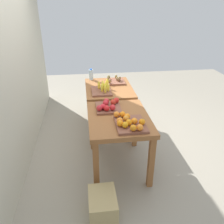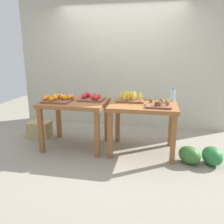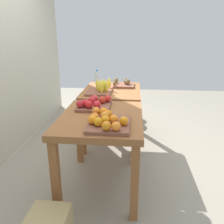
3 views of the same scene
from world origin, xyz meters
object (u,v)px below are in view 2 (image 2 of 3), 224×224
Objects in this scene: cardboard_produce_box at (40,129)px; kiwi_bin at (159,105)px; display_table_right at (143,111)px; banana_crate at (130,99)px; watermelon_pile at (201,156)px; display_table_left at (75,108)px; water_bottle at (173,95)px; apple_bin at (91,98)px; orange_bin at (58,99)px.

kiwi_bin is at bearing -11.41° from cardboard_produce_box.
display_table_right is 2.36× the size of banana_crate.
display_table_right reaches higher than watermelon_pile.
display_table_left and display_table_right have the same top height.
watermelon_pile is (0.42, -0.56, -0.76)m from water_bottle.
cardboard_produce_box is at bearing 171.31° from display_table_right.
banana_crate is 0.53m from kiwi_bin.
kiwi_bin is 0.90× the size of cardboard_produce_box.
apple_bin is 1.90× the size of water_bottle.
watermelon_pile is (1.99, -0.28, -0.55)m from display_table_left.
kiwi_bin is at bearing -6.06° from display_table_left.
banana_crate is at bearing 1.61° from apple_bin.
orange_bin is at bearing 175.23° from watermelon_pile.
watermelon_pile is at bearing -17.51° from display_table_right.
watermelon_pile is at bearing -20.39° from banana_crate.
display_table_right is 0.30m from banana_crate.
display_table_right is at bearing 3.65° from orange_bin.
banana_crate is (-0.22, 0.13, 0.17)m from display_table_right.
orange_bin is at bearing -168.48° from water_bottle.
water_bottle reaches higher than cardboard_produce_box.
apple_bin is (0.25, 0.11, 0.16)m from display_table_left.
orange_bin is at bearing 178.01° from kiwi_bin.
cardboard_produce_box is (-2.20, 0.44, -0.68)m from kiwi_bin.
apple_bin reaches higher than watermelon_pile.
display_table_left is 2.23× the size of orange_bin.
display_table_right is 1.39m from orange_bin.
water_bottle is 0.30× the size of watermelon_pile.
kiwi_bin is (1.61, -0.06, -0.01)m from orange_bin.
display_table_right is at bearing -147.79° from water_bottle.
water_bottle is (0.67, 0.16, 0.05)m from banana_crate.
water_bottle is at bearing 11.52° from orange_bin.
water_bottle reaches higher than display_table_right.
display_table_left reaches higher than cardboard_produce_box.
water_bottle is (1.33, 0.17, 0.06)m from apple_bin.
banana_crate is (0.66, 0.02, 0.01)m from apple_bin.
display_table_left is 4.95× the size of water_bottle.
kiwi_bin is 0.49m from water_bottle.
apple_bin is (-0.87, 0.11, 0.16)m from display_table_right.
watermelon_pile is (0.64, -0.13, -0.69)m from kiwi_bin.
water_bottle reaches higher than watermelon_pile.
display_table_left is at bearing 173.94° from kiwi_bin.
display_table_left is at bearing 18.90° from orange_bin.
water_bottle is at bearing 63.30° from kiwi_bin.
banana_crate reaches higher than display_table_right.
display_table_right is 0.89m from apple_bin.
banana_crate is 1.36m from watermelon_pile.
watermelon_pile is at bearing -12.48° from apple_bin.
kiwi_bin is 1.71× the size of water_bottle.
banana_crate is at bearing -166.90° from water_bottle.
cardboard_produce_box is at bearing 179.65° from water_bottle.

